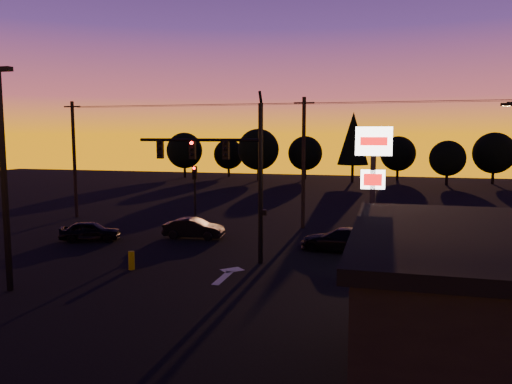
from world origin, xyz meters
TOP-DOWN VIEW (x-y plane):
  - ground at (0.00, 0.00)m, footprint 120.00×120.00m
  - lane_arrow at (0.50, 1.67)m, footprint 1.20×3.10m
  - traffic_signal_mast at (-0.10, 3.99)m, footprint 6.79×0.52m
  - secondary_signal at (-5.00, 11.49)m, footprint 0.30×0.31m
  - parking_lot_light at (-7.50, -3.00)m, footprint 1.25×0.30m
  - pylon_sign at (7.00, 1.50)m, footprint 1.50×0.28m
  - utility_pole_0 at (-16.00, 14.00)m, footprint 1.40×0.26m
  - utility_pole_1 at (2.00, 14.00)m, footprint 1.40×0.26m
  - power_wires at (2.00, 14.00)m, footprint 36.00×1.22m
  - bollard at (-4.22, 1.25)m, footprint 0.30×0.30m
  - tree_0 at (-22.00, 50.00)m, footprint 5.36×5.36m
  - tree_1 at (-16.00, 53.00)m, footprint 4.54×4.54m
  - tree_2 at (-10.00, 48.00)m, footprint 5.77×5.78m
  - tree_3 at (-4.00, 52.00)m, footprint 4.95×4.95m
  - tree_4 at (3.00, 49.00)m, footprint 4.18×4.18m
  - tree_5 at (9.00, 54.00)m, footprint 4.95×4.95m
  - tree_6 at (15.00, 48.00)m, footprint 4.54×4.54m
  - tree_7 at (21.00, 51.00)m, footprint 5.36×5.36m
  - car_left at (-9.89, 6.51)m, footprint 3.85×2.57m
  - car_mid at (-4.06, 8.87)m, footprint 3.87×1.55m
  - car_right at (5.24, 7.61)m, footprint 4.84×2.60m
  - suv_parked at (8.94, -3.49)m, footprint 2.96×5.51m

SIDE VIEW (x-z plane):
  - ground at x=0.00m, z-range 0.00..0.00m
  - lane_arrow at x=0.50m, z-range 0.00..0.01m
  - bollard at x=-4.22m, z-range 0.00..0.89m
  - car_left at x=-9.89m, z-range 0.00..1.22m
  - car_mid at x=-4.06m, z-range 0.00..1.25m
  - car_right at x=5.24m, z-range 0.00..1.33m
  - suv_parked at x=8.94m, z-range 0.00..1.47m
  - secondary_signal at x=-5.00m, z-range 0.69..5.04m
  - tree_1 at x=-16.00m, z-range 0.58..6.29m
  - tree_6 at x=15.00m, z-range 0.58..6.29m
  - tree_3 at x=-4.00m, z-range 0.63..6.86m
  - tree_5 at x=9.00m, z-range 0.63..6.86m
  - tree_0 at x=-22.00m, z-range 0.69..7.43m
  - tree_7 at x=21.00m, z-range 0.69..7.43m
  - tree_2 at x=-10.00m, z-range 0.74..8.00m
  - utility_pole_0 at x=-16.00m, z-range 0.09..9.09m
  - utility_pole_1 at x=2.00m, z-range 0.09..9.09m
  - pylon_sign at x=7.00m, z-range 1.51..8.31m
  - traffic_signal_mast at x=-0.10m, z-range 0.65..9.23m
  - parking_lot_light at x=-7.50m, z-range 0.70..9.84m
  - tree_4 at x=3.00m, z-range 1.18..10.68m
  - power_wires at x=2.00m, z-range 8.53..8.60m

